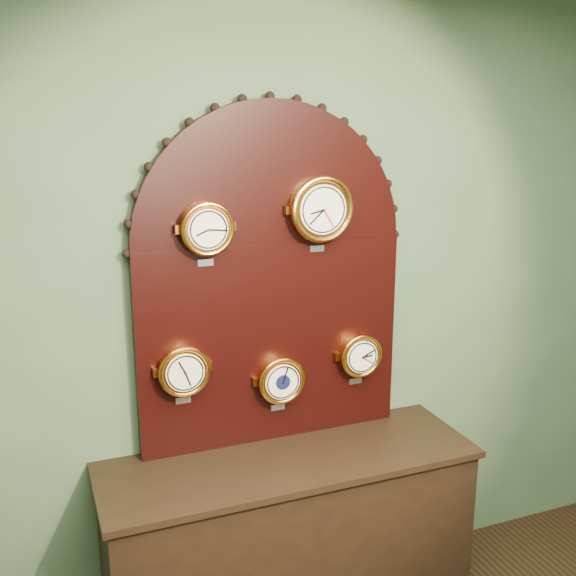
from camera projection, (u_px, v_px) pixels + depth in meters
name	position (u px, v px, depth m)	size (l,w,h in m)	color
wall_back	(268.00, 314.00, 3.03)	(4.00, 4.00, 0.00)	#435D3F
shop_counter	(290.00, 544.00, 3.03)	(1.60, 0.50, 0.80)	black
display_board	(271.00, 267.00, 2.93)	(1.26, 0.06, 1.53)	black
roman_clock	(206.00, 228.00, 2.71)	(0.22, 0.08, 0.27)	orange
arabic_clock	(321.00, 209.00, 2.87)	(0.29, 0.08, 0.33)	orange
hygrometer	(184.00, 370.00, 2.82)	(0.22, 0.08, 0.27)	orange
barometer	(280.00, 380.00, 3.00)	(0.22, 0.08, 0.27)	orange
tide_clock	(359.00, 355.00, 3.12)	(0.21, 0.08, 0.26)	orange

